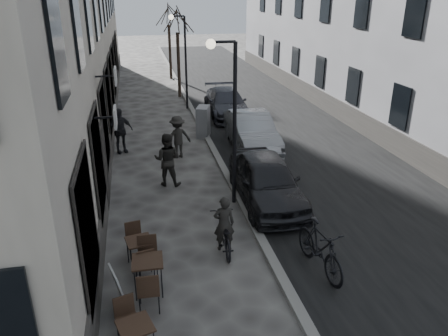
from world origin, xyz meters
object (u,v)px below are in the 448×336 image
object	(u,v)px
streetlamp_far	(182,52)
bicycle	(224,234)
sign_board	(121,294)
tree_far	(168,13)
tree_near	(177,19)
bistro_set_b	(148,272)
moped	(320,248)
pedestrian_far	(120,131)
bistro_set_c	(140,250)
streetlamp_near	(229,106)
pedestrian_mid	(178,137)
car_far	(226,103)
utility_cabinet	(203,122)
car_mid	(251,131)
pedestrian_near	(167,159)
car_near	(266,180)

from	to	relation	value
streetlamp_far	bicycle	xyz separation A→B (m)	(-0.69, -14.61, -2.70)
sign_board	tree_far	bearing A→B (deg)	66.12
streetlamp_far	tree_near	distance (m)	3.36
bistro_set_b	moped	xyz separation A→B (m)	(4.07, -0.03, 0.12)
pedestrian_far	bistro_set_c	bearing A→B (deg)	-106.56
streetlamp_near	tree_far	bearing A→B (deg)	89.80
bicycle	bistro_set_b	bearing A→B (deg)	36.90
pedestrian_mid	car_far	world-z (taller)	pedestrian_mid
utility_cabinet	car_mid	xyz separation A→B (m)	(1.75, -1.97, 0.06)
streetlamp_near	bistro_set_c	world-z (taller)	streetlamp_near
bistro_set_b	utility_cabinet	size ratio (longest dim) A/B	1.20
tree_near	tree_far	bearing A→B (deg)	90.00
streetlamp_far	pedestrian_far	xyz separation A→B (m)	(-3.43, -6.60, -2.22)
bistro_set_b	utility_cabinet	xyz separation A→B (m)	(2.97, 10.78, 0.19)
bistro_set_b	moped	world-z (taller)	moped
bicycle	pedestrian_mid	size ratio (longest dim) A/B	1.02
bistro_set_b	pedestrian_near	size ratio (longest dim) A/B	0.90
car_mid	pedestrian_mid	bearing A→B (deg)	-170.70
pedestrian_near	car_mid	size ratio (longest dim) A/B	0.41
streetlamp_near	bicycle	distance (m)	3.82
streetlamp_near	bicycle	xyz separation A→B (m)	(-0.69, -2.61, -2.70)
bistro_set_b	moped	bearing A→B (deg)	1.37
tree_near	sign_board	bearing A→B (deg)	-99.77
car_far	tree_near	bearing A→B (deg)	112.92
tree_far	car_near	bearing A→B (deg)	-87.03
streetlamp_near	bistro_set_b	size ratio (longest dim) A/B	3.03
car_mid	moped	size ratio (longest dim) A/B	2.20
sign_board	pedestrian_mid	distance (m)	9.16
moped	car_far	bearing A→B (deg)	80.48
streetlamp_far	moped	size ratio (longest dim) A/B	2.44
tree_far	pedestrian_mid	bearing A→B (deg)	-94.21
streetlamp_near	pedestrian_mid	size ratio (longest dim) A/B	2.96
bicycle	car_far	world-z (taller)	car_far
bistro_set_c	sign_board	world-z (taller)	sign_board
tree_far	bistro_set_b	xyz separation A→B (m)	(-2.77, -24.97, -4.15)
pedestrian_near	bicycle	bearing A→B (deg)	122.65
streetlamp_far	moped	world-z (taller)	streetlamp_far
tree_far	bistro_set_b	size ratio (longest dim) A/B	3.39
tree_near	moped	xyz separation A→B (m)	(1.30, -19.00, -4.04)
utility_cabinet	car_near	world-z (taller)	car_near
pedestrian_near	pedestrian_mid	bearing A→B (deg)	-85.02
sign_board	pedestrian_mid	bearing A→B (deg)	60.10
streetlamp_near	bicycle	bearing A→B (deg)	-104.79
bistro_set_b	pedestrian_near	world-z (taller)	pedestrian_near
bistro_set_c	sign_board	xyz separation A→B (m)	(-0.42, -1.58, -0.02)
car_far	car_mid	bearing A→B (deg)	-88.93
utility_cabinet	pedestrian_mid	world-z (taller)	pedestrian_mid
moped	tree_far	bearing A→B (deg)	86.18
sign_board	moped	xyz separation A→B (m)	(4.66, 0.52, 0.20)
pedestrian_far	car_mid	size ratio (longest dim) A/B	0.41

